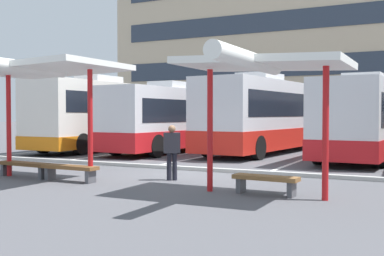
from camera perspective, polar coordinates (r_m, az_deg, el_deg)
ground_plane at (r=14.82m, az=-0.88°, el=-5.60°), size 160.00×160.00×0.00m
terminal_building at (r=45.38m, az=18.03°, el=8.71°), size 41.01×12.42×17.67m
coach_bus_0 at (r=26.33m, az=-9.05°, el=1.54°), size 2.60×11.80×3.83m
coach_bus_1 at (r=24.86m, az=-0.48°, el=1.00°), size 3.32×12.38×3.44m
coach_bus_2 at (r=23.89m, az=9.54°, el=1.33°), size 3.79×11.85×3.76m
coach_bus_3 at (r=22.35m, az=20.58°, el=0.92°), size 3.15×12.18×3.51m
lane_stripe_0 at (r=28.08m, az=-11.80°, el=-2.16°), size 0.16×14.00×0.01m
lane_stripe_1 at (r=25.66m, az=-4.34°, el=-2.49°), size 0.16×14.00×0.01m
lane_stripe_2 at (r=23.77m, az=4.49°, el=-2.83°), size 0.16×14.00×0.01m
lane_stripe_3 at (r=22.53m, az=14.57°, el=-3.13°), size 0.16×14.00×0.01m
waiting_shelter_1 at (r=14.20m, az=-17.71°, el=6.52°), size 4.09×4.94×3.33m
bench_1 at (r=15.05m, az=-19.37°, el=-4.28°), size 1.97×0.55×0.45m
bench_2 at (r=13.76m, az=-14.39°, el=-4.81°), size 1.75×0.43×0.45m
waiting_shelter_2 at (r=10.90m, az=8.28°, el=7.28°), size 3.76×4.18×3.19m
bench_3 at (r=11.29m, az=8.78°, el=-6.24°), size 1.58×0.53×0.45m
platform_kerb at (r=15.82m, az=1.01°, el=-4.92°), size 44.00×0.24×0.12m
waiting_passenger_3 at (r=13.53m, az=-2.42°, el=-2.52°), size 0.49×0.45×1.56m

